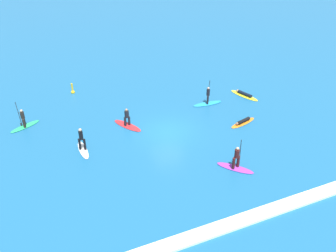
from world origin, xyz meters
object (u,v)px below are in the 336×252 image
at_px(surfer_on_blue_board, 208,100).
at_px(surfer_on_yellow_board, 244,95).
at_px(surfer_on_red_board, 127,122).
at_px(surfer_on_purple_board, 236,163).
at_px(surfer_on_orange_board, 243,122).
at_px(marker_buoy, 73,91).
at_px(surfer_on_green_board, 24,122).
at_px(surfer_on_white_board, 82,145).

distance_m(surfer_on_blue_board, surfer_on_yellow_board, 4.07).
relative_size(surfer_on_red_board, surfer_on_purple_board, 1.20).
xyz_separation_m(surfer_on_purple_board, surfer_on_yellow_board, (6.90, 9.31, -0.36)).
height_order(surfer_on_purple_board, surfer_on_yellow_board, surfer_on_purple_board).
height_order(surfer_on_orange_board, marker_buoy, marker_buoy).
bearing_deg(surfer_on_red_board, surfer_on_purple_board, 2.76).
bearing_deg(surfer_on_green_board, surfer_on_yellow_board, 146.18).
bearing_deg(surfer_on_orange_board, surfer_on_green_board, -36.87).
height_order(surfer_on_yellow_board, marker_buoy, marker_buoy).
relative_size(surfer_on_red_board, surfer_on_yellow_board, 0.90).
height_order(surfer_on_white_board, surfer_on_green_board, surfer_on_green_board).
xyz_separation_m(surfer_on_white_board, surfer_on_green_board, (-3.72, 5.27, -0.09)).
xyz_separation_m(surfer_on_red_board, surfer_on_green_board, (-7.83, 3.21, 0.01)).
bearing_deg(surfer_on_red_board, surfer_on_yellow_board, 65.68).
xyz_separation_m(surfer_on_red_board, marker_buoy, (-3.01, 8.03, -0.18)).
bearing_deg(surfer_on_green_board, surfer_on_orange_board, 131.31).
relative_size(surfer_on_yellow_board, surfer_on_white_board, 1.28).
height_order(surfer_on_blue_board, surfer_on_green_board, surfer_on_blue_board).
xyz_separation_m(surfer_on_blue_board, surfer_on_yellow_board, (4.06, 0.10, -0.26)).
bearing_deg(surfer_on_orange_board, surfer_on_red_board, -36.08).
height_order(surfer_on_red_board, surfer_on_blue_board, surfer_on_blue_board).
height_order(surfer_on_orange_board, surfer_on_green_board, surfer_on_green_board).
bearing_deg(surfer_on_orange_board, marker_buoy, -58.98).
xyz_separation_m(surfer_on_red_board, surfer_on_purple_board, (5.14, -8.37, 0.08)).
distance_m(surfer_on_blue_board, marker_buoy, 13.14).
bearing_deg(surfer_on_purple_board, surfer_on_yellow_board, 102.71).
xyz_separation_m(surfer_on_purple_board, surfer_on_white_board, (-9.25, 6.32, 0.02)).
xyz_separation_m(surfer_on_purple_board, surfer_on_green_board, (-12.97, 11.58, -0.06)).
bearing_deg(marker_buoy, surfer_on_blue_board, -33.21).
xyz_separation_m(surfer_on_red_board, surfer_on_blue_board, (7.98, 0.84, -0.03)).
distance_m(surfer_on_white_board, marker_buoy, 10.16).
bearing_deg(surfer_on_blue_board, surfer_on_purple_board, -105.28).
bearing_deg(surfer_on_green_board, surfer_on_red_board, 130.41).
height_order(surfer_on_yellow_board, surfer_on_green_board, surfer_on_green_board).
distance_m(surfer_on_yellow_board, surfer_on_white_board, 16.44).
height_order(surfer_on_red_board, surfer_on_yellow_board, surfer_on_red_board).
bearing_deg(surfer_on_purple_board, surfer_on_red_board, 170.79).
bearing_deg(surfer_on_green_board, surfer_on_white_board, 97.90).
bearing_deg(surfer_on_blue_board, surfer_on_yellow_board, 3.29).
bearing_deg(surfer_on_blue_board, surfer_on_green_board, 173.34).
distance_m(surfer_on_blue_board, surfer_on_green_board, 15.99).
bearing_deg(surfer_on_yellow_board, surfer_on_white_board, 81.87).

